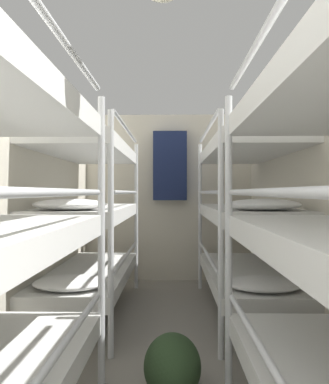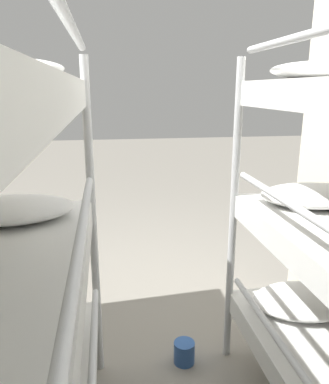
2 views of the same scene
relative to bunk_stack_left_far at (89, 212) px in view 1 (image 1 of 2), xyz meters
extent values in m
cube|color=beige|center=(0.74, 1.39, 0.12)|extent=(2.34, 0.06, 2.23)
cylinder|color=silver|center=(0.35, -1.14, -0.11)|extent=(0.04, 0.04, 1.77)
cylinder|color=silver|center=(0.35, -2.02, -0.42)|extent=(0.03, 1.54, 0.03)
cylinder|color=silver|center=(0.35, -2.02, 0.19)|extent=(0.03, 1.54, 0.03)
cylinder|color=silver|center=(0.35, -2.02, 0.80)|extent=(0.03, 1.54, 0.03)
cylinder|color=silver|center=(1.14, -1.14, -0.11)|extent=(0.04, 0.04, 1.77)
cylinder|color=silver|center=(1.14, -2.02, -0.42)|extent=(0.03, 1.54, 0.03)
cylinder|color=silver|center=(1.14, -2.02, 0.19)|extent=(0.03, 1.54, 0.03)
cylinder|color=silver|center=(1.14, -2.02, 0.80)|extent=(0.03, 1.54, 0.03)
cylinder|color=silver|center=(0.35, -0.81, -0.11)|extent=(0.04, 0.04, 1.77)
cylinder|color=silver|center=(0.35, 0.96, -0.11)|extent=(0.04, 0.04, 1.77)
cube|color=white|center=(-0.01, 0.08, -0.62)|extent=(0.72, 1.82, 0.12)
ellipsoid|color=white|center=(-0.01, -0.59, -0.52)|extent=(0.57, 0.40, 0.09)
cylinder|color=silver|center=(0.35, 0.08, -0.42)|extent=(0.03, 1.54, 0.03)
cube|color=white|center=(-0.01, 0.08, -0.01)|extent=(0.72, 1.82, 0.12)
ellipsoid|color=white|center=(-0.01, -0.59, 0.09)|extent=(0.57, 0.40, 0.09)
cylinder|color=silver|center=(0.35, 0.08, 0.19)|extent=(0.03, 1.54, 0.03)
cube|color=white|center=(-0.01, 0.08, 0.60)|extent=(0.72, 1.82, 0.12)
ellipsoid|color=white|center=(-0.01, -0.59, 0.70)|extent=(0.57, 0.40, 0.09)
cylinder|color=silver|center=(0.35, 0.08, 0.80)|extent=(0.03, 1.54, 0.03)
cylinder|color=silver|center=(1.14, -0.81, -0.11)|extent=(0.04, 0.04, 1.77)
cylinder|color=silver|center=(1.14, 0.96, -0.11)|extent=(0.04, 0.04, 1.77)
cube|color=white|center=(1.50, 0.08, -0.62)|extent=(0.72, 1.82, 0.12)
ellipsoid|color=white|center=(1.50, -0.59, -0.52)|extent=(0.57, 0.40, 0.09)
cylinder|color=silver|center=(1.14, 0.08, -0.42)|extent=(0.03, 1.54, 0.03)
cube|color=white|center=(1.50, 0.08, -0.01)|extent=(0.72, 1.82, 0.12)
ellipsoid|color=white|center=(1.50, -0.59, 0.09)|extent=(0.57, 0.40, 0.09)
cylinder|color=silver|center=(1.14, 0.08, 0.19)|extent=(0.03, 1.54, 0.03)
cube|color=white|center=(1.50, 0.08, 0.60)|extent=(0.72, 1.82, 0.12)
ellipsoid|color=white|center=(1.50, -0.59, 0.70)|extent=(0.57, 0.40, 0.09)
cylinder|color=silver|center=(1.14, 0.08, 0.80)|extent=(0.03, 1.54, 0.03)
ellipsoid|color=#23381E|center=(0.79, -1.24, -0.83)|extent=(0.34, 0.47, 0.34)
cube|color=#192347|center=(0.77, 1.24, 0.53)|extent=(0.44, 0.12, 0.90)
camera|label=1|loc=(0.79, -3.25, 0.19)|focal=32.00mm
camera|label=2|loc=(1.05, -0.98, 0.62)|focal=35.00mm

